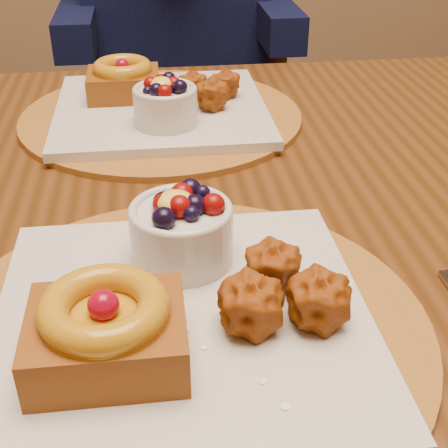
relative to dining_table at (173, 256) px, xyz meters
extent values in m
cube|color=#3C200A|center=(0.00, 0.00, 0.06)|extent=(1.60, 0.90, 0.04)
cylinder|color=#5F3912|center=(0.00, -0.22, 0.08)|extent=(0.38, 0.38, 0.01)
cube|color=beige|center=(0.00, -0.22, 0.09)|extent=(0.28, 0.28, 0.01)
cube|color=#512407|center=(-0.05, -0.26, 0.12)|extent=(0.11, 0.09, 0.04)
torus|color=#A3640A|center=(-0.05, -0.26, 0.14)|extent=(0.09, 0.09, 0.02)
sphere|color=maroon|center=(-0.05, -0.26, 0.14)|extent=(0.02, 0.02, 0.02)
sphere|color=#8D3D0A|center=(0.07, -0.20, 0.12)|extent=(0.04, 0.04, 0.04)
sphere|color=#8D3D0A|center=(0.05, -0.24, 0.12)|extent=(0.04, 0.04, 0.04)
sphere|color=#8D3D0A|center=(0.10, -0.24, 0.12)|extent=(0.04, 0.04, 0.04)
cylinder|color=beige|center=(0.00, -0.15, 0.12)|extent=(0.09, 0.09, 0.05)
torus|color=beige|center=(0.00, -0.15, 0.14)|extent=(0.09, 0.09, 0.01)
ellipsoid|color=yellow|center=(0.00, -0.15, 0.15)|extent=(0.03, 0.03, 0.02)
cylinder|color=#5F3912|center=(0.00, 0.22, 0.08)|extent=(0.38, 0.38, 0.01)
cube|color=beige|center=(0.00, 0.22, 0.09)|extent=(0.28, 0.28, 0.01)
cube|color=#512407|center=(-0.05, 0.26, 0.11)|extent=(0.10, 0.08, 0.04)
torus|color=#A3640A|center=(-0.05, 0.26, 0.14)|extent=(0.08, 0.08, 0.02)
sphere|color=maroon|center=(-0.05, 0.26, 0.14)|extent=(0.02, 0.02, 0.02)
sphere|color=#8D3D0A|center=(0.07, 0.20, 0.11)|extent=(0.04, 0.04, 0.04)
sphere|color=#8D3D0A|center=(0.04, 0.24, 0.11)|extent=(0.04, 0.04, 0.04)
sphere|color=#8D3D0A|center=(0.09, 0.24, 0.11)|extent=(0.04, 0.04, 0.04)
cylinder|color=beige|center=(0.00, 0.15, 0.12)|extent=(0.08, 0.08, 0.04)
torus|color=beige|center=(0.00, 0.15, 0.14)|extent=(0.08, 0.08, 0.01)
ellipsoid|color=yellow|center=(0.00, 0.15, 0.15)|extent=(0.03, 0.03, 0.02)
cube|color=black|center=(0.06, 0.78, -0.19)|extent=(0.56, 0.56, 0.04)
cylinder|color=black|center=(-0.18, 0.62, -0.45)|extent=(0.04, 0.04, 0.46)
cylinder|color=black|center=(0.22, 0.54, -0.45)|extent=(0.04, 0.04, 0.46)
cylinder|color=black|center=(-0.10, 1.02, -0.45)|extent=(0.04, 0.04, 0.46)
cylinder|color=black|center=(0.30, 0.94, -0.45)|extent=(0.04, 0.04, 0.46)
cube|color=black|center=(0.10, 0.99, 0.05)|extent=(0.47, 0.13, 0.50)
cube|color=black|center=(0.06, 0.89, 0.09)|extent=(0.40, 0.21, 0.58)
cube|color=black|center=(-0.15, 0.77, 0.07)|extent=(0.08, 0.29, 0.08)
cube|color=black|center=(0.27, 0.77, 0.07)|extent=(0.08, 0.29, 0.08)
camera|label=1|loc=(-0.01, -0.59, 0.40)|focal=50.00mm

